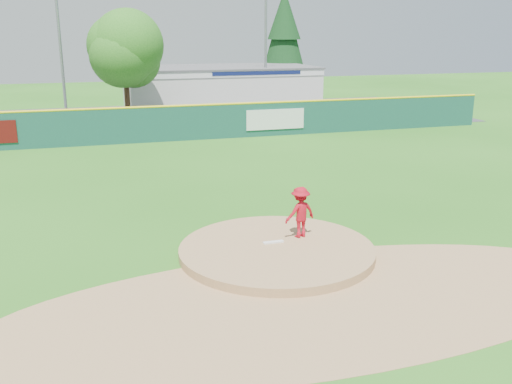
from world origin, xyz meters
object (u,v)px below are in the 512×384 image
object	(u,v)px
conifer_tree	(284,37)
light_pole_right	(266,38)
pool_building_grp	(220,87)
deciduous_tree	(125,55)
pitcher	(300,212)
van	(138,119)
light_pole_left	(59,31)

from	to	relation	value
conifer_tree	light_pole_right	xyz separation A→B (m)	(-4.00, -7.00, 0.00)
pool_building_grp	deciduous_tree	distance (m)	11.01
deciduous_tree	pitcher	bearing A→B (deg)	-83.22
van	deciduous_tree	bearing A→B (deg)	1.40
light_pole_left	van	bearing A→B (deg)	-46.63
pool_building_grp	light_pole_left	size ratio (longest dim) A/B	1.38
van	deciduous_tree	xyz separation A→B (m)	(-0.41, 2.67, 3.80)
light_pole_right	light_pole_left	bearing A→B (deg)	-172.41
pool_building_grp	conifer_tree	size ratio (longest dim) A/B	1.60
light_pole_left	light_pole_right	xyz separation A→B (m)	(15.00, 2.00, -0.51)
light_pole_right	conifer_tree	bearing A→B (deg)	60.26
pitcher	light_pole_right	world-z (taller)	light_pole_right
pitcher	van	distance (m)	21.92
light_pole_left	light_pole_right	size ratio (longest dim) A/B	1.10
pitcher	light_pole_right	bearing A→B (deg)	-120.90
conifer_tree	light_pole_right	size ratio (longest dim) A/B	0.95
pool_building_grp	light_pole_left	world-z (taller)	light_pole_left
deciduous_tree	conifer_tree	bearing A→B (deg)	36.25
van	light_pole_right	world-z (taller)	light_pole_right
pool_building_grp	deciduous_tree	xyz separation A→B (m)	(-8.00, -6.99, 2.89)
pool_building_grp	conifer_tree	world-z (taller)	conifer_tree
pool_building_grp	light_pole_right	world-z (taller)	light_pole_right
pool_building_grp	deciduous_tree	size ratio (longest dim) A/B	2.07
van	light_pole_right	distance (m)	13.40
light_pole_left	pool_building_grp	bearing A→B (deg)	22.60
light_pole_left	deciduous_tree	bearing A→B (deg)	-26.57
van	light_pole_left	bearing A→B (deg)	36.04
light_pole_right	pool_building_grp	bearing A→B (deg)	135.05
van	deciduous_tree	size ratio (longest dim) A/B	0.72
pitcher	van	size ratio (longest dim) A/B	0.29
light_pole_left	light_pole_right	world-z (taller)	light_pole_left
van	pool_building_grp	world-z (taller)	pool_building_grp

